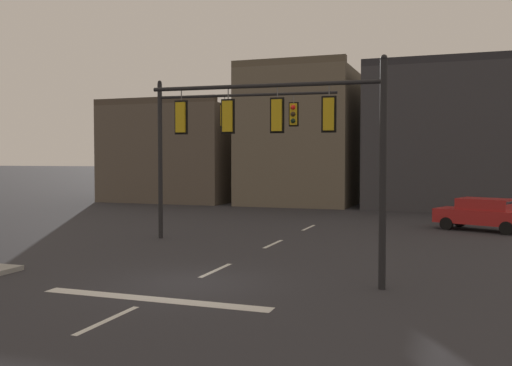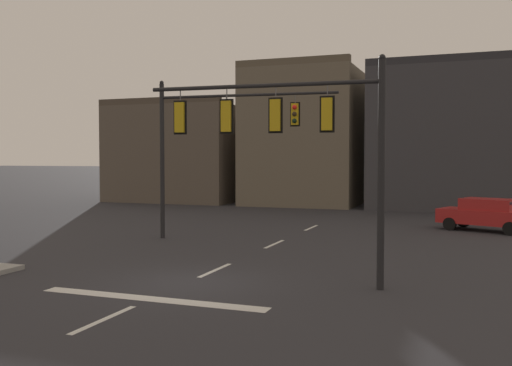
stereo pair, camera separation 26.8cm
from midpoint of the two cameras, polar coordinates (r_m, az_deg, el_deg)
The scene contains 7 objects.
ground_plane at distance 16.93m, azimuth -7.22°, elevation -9.83°, with size 400.00×400.00×0.00m, color #2B2B30.
stop_bar_paint at distance 15.21m, azimuth -10.68°, elevation -11.25°, with size 6.40×0.50×0.01m, color silver.
lane_centreline at distance 18.69m, azimuth -4.43°, elevation -8.63°, with size 0.16×26.40×0.01m.
signal_mast_near_side at distance 16.40m, azimuth 3.53°, elevation 5.24°, with size 6.93×0.61×6.41m.
signal_mast_far_side at distance 25.25m, azimuth -5.05°, elevation 4.98°, with size 7.99×0.78×7.06m.
car_lot_nearside at distance 30.56m, azimuth 21.36°, elevation -2.84°, with size 4.75×3.31×1.61m.
building_row at distance 46.14m, azimuth 5.42°, elevation 3.84°, with size 33.26×10.87×10.79m.
Camera 1 is at (7.34, -14.80, 3.61)m, focal length 40.32 mm.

